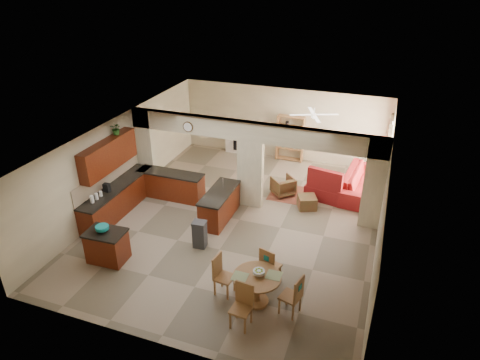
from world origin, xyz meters
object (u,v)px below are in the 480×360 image
(dining_table, at_px, (257,285))
(kitchen_island, at_px, (107,246))
(sofa, at_px, (362,182))
(armchair, at_px, (283,186))

(dining_table, bearing_deg, kitchen_island, 177.47)
(dining_table, relative_size, sofa, 0.40)
(dining_table, relative_size, armchair, 1.61)
(kitchen_island, xyz_separation_m, armchair, (3.40, 5.00, -0.13))
(sofa, bearing_deg, dining_table, 169.00)
(sofa, bearing_deg, kitchen_island, 140.36)
(kitchen_island, height_order, dining_table, kitchen_island)
(kitchen_island, xyz_separation_m, dining_table, (4.13, -0.18, 0.06))
(dining_table, xyz_separation_m, sofa, (1.74, 6.18, -0.10))
(dining_table, height_order, armchair, dining_table)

